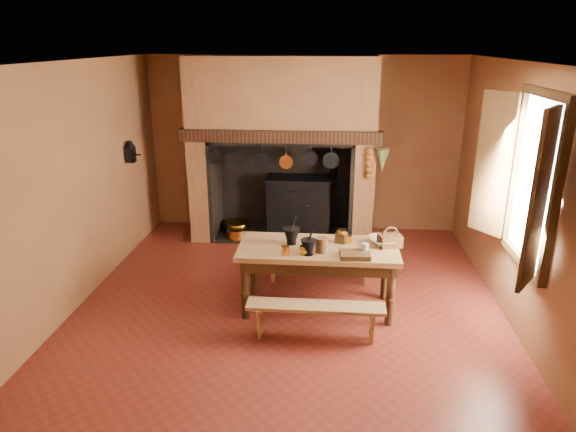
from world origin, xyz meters
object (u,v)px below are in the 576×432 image
object	(u,v)px
coffee_grinder	(341,237)
wicker_basket	(390,240)
iron_range	(299,204)
bench_front	(315,313)
mixing_bowl	(384,241)
work_table	(318,256)

from	to	relation	value
coffee_grinder	wicker_basket	distance (m)	0.55
iron_range	coffee_grinder	world-z (taller)	iron_range
bench_front	mixing_bowl	bearing A→B (deg)	46.97
mixing_bowl	wicker_basket	bearing A→B (deg)	-42.49
iron_range	coffee_grinder	distance (m)	2.47
work_table	mixing_bowl	distance (m)	0.78
mixing_bowl	iron_range	bearing A→B (deg)	115.44
iron_range	work_table	xyz separation A→B (m)	(0.38, -2.51, 0.18)
bench_front	coffee_grinder	distance (m)	1.02
coffee_grinder	wicker_basket	bearing A→B (deg)	11.87
iron_range	mixing_bowl	size ratio (longest dim) A/B	4.68
work_table	bench_front	size ratio (longest dim) A/B	1.26
work_table	coffee_grinder	xyz separation A→B (m)	(0.26, 0.15, 0.19)
iron_range	bench_front	bearing A→B (deg)	-83.15
wicker_basket	iron_range	bearing A→B (deg)	99.76
bench_front	mixing_bowl	size ratio (longest dim) A/B	4.22
coffee_grinder	mixing_bowl	distance (m)	0.49
iron_range	wicker_basket	size ratio (longest dim) A/B	5.54
mixing_bowl	wicker_basket	size ratio (longest dim) A/B	1.18
work_table	coffee_grinder	world-z (taller)	coffee_grinder
iron_range	work_table	bearing A→B (deg)	-81.34
iron_range	wicker_basket	xyz separation A→B (m)	(1.19, -2.43, 0.38)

